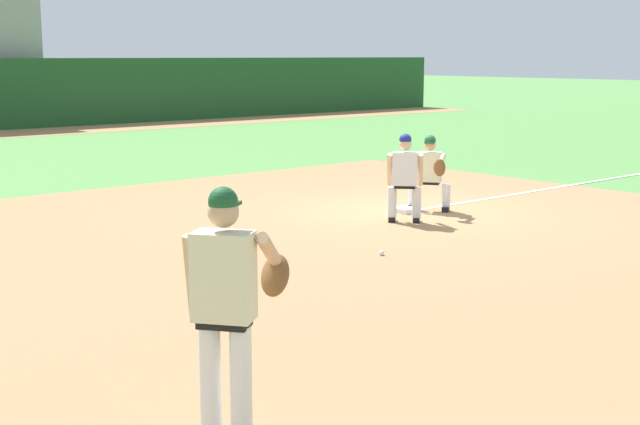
{
  "coord_description": "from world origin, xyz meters",
  "views": [
    {
      "loc": [
        -11.12,
        -10.61,
        2.71
      ],
      "look_at": [
        -5.5,
        -4.09,
        1.18
      ],
      "focal_mm": 50.0,
      "sensor_mm": 36.0,
      "label": 1
    }
  ],
  "objects": [
    {
      "name": "ground_plane",
      "position": [
        0.0,
        0.0,
        0.0
      ],
      "size": [
        160.0,
        160.0,
        0.0
      ],
      "primitive_type": "plane",
      "color": "#518942"
    },
    {
      "name": "infield_dirt_patch",
      "position": [
        -3.93,
        -2.92,
        0.0
      ],
      "size": [
        18.0,
        18.0,
        0.01
      ],
      "primitive_type": "cube",
      "color": "#9E754C",
      "rests_on": "ground"
    },
    {
      "name": "foul_line_stripe",
      "position": [
        6.41,
        0.0,
        0.01
      ],
      "size": [
        12.82,
        0.1,
        0.0
      ],
      "primitive_type": "cube",
      "color": "white",
      "rests_on": "ground"
    },
    {
      "name": "first_base_bag",
      "position": [
        0.0,
        0.0,
        0.04
      ],
      "size": [
        0.38,
        0.38,
        0.09
      ],
      "primitive_type": "cube",
      "color": "white",
      "rests_on": "ground"
    },
    {
      "name": "baseball",
      "position": [
        -2.71,
        -2.14,
        0.04
      ],
      "size": [
        0.07,
        0.07,
        0.07
      ],
      "primitive_type": "sphere",
      "color": "white",
      "rests_on": "ground"
    },
    {
      "name": "pitcher",
      "position": [
        -7.81,
        -5.82,
        1.06
      ],
      "size": [
        0.85,
        0.57,
        1.86
      ],
      "color": "black",
      "rests_on": "ground"
    },
    {
      "name": "first_baseman",
      "position": [
        0.41,
        -0.18,
        0.73
      ],
      "size": [
        0.8,
        1.05,
        1.34
      ],
      "color": "black",
      "rests_on": "ground"
    },
    {
      "name": "baserunner",
      "position": [
        -0.68,
        -0.62,
        0.79
      ],
      "size": [
        0.67,
        0.68,
        1.46
      ],
      "color": "black",
      "rests_on": "ground"
    }
  ]
}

